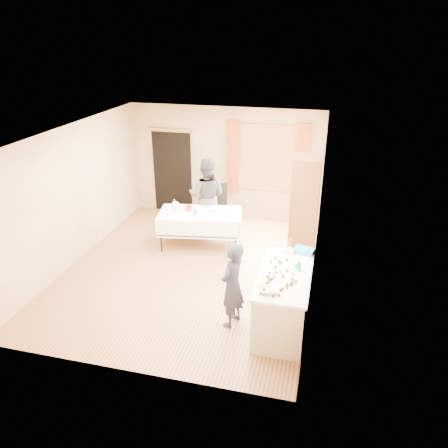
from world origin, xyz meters
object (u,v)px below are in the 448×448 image
(party_table, at_px, (200,226))
(woman, at_px, (207,196))
(cabinet, at_px, (304,211))
(girl, at_px, (232,285))
(chair, at_px, (219,216))
(counter, at_px, (283,300))

(party_table, bearing_deg, woman, 83.54)
(cabinet, xyz_separation_m, girl, (-0.85, -2.31, -0.35))
(chair, relative_size, woman, 0.61)
(woman, bearing_deg, cabinet, 158.69)
(party_table, bearing_deg, cabinet, -13.15)
(girl, bearing_deg, cabinet, 176.19)
(counter, bearing_deg, party_table, 130.88)
(chair, bearing_deg, counter, -81.16)
(party_table, relative_size, woman, 1.06)
(counter, bearing_deg, cabinet, 87.36)
(girl, distance_m, woman, 3.35)
(cabinet, distance_m, counter, 2.25)
(counter, distance_m, woman, 3.60)
(girl, bearing_deg, counter, 117.02)
(party_table, xyz_separation_m, girl, (1.24, -2.44, 0.24))
(chair, distance_m, girl, 3.53)
(counter, distance_m, party_table, 3.04)
(counter, height_order, woman, woman)
(cabinet, relative_size, woman, 1.22)
(girl, bearing_deg, woman, -141.21)
(woman, bearing_deg, girl, 111.31)
(chair, height_order, woman, woman)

